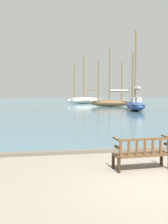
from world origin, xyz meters
name	(u,v)px	position (x,y,z in m)	size (l,w,h in m)	color
ground_plane	(162,188)	(0.00, 0.00, 0.00)	(160.00, 160.00, 0.00)	gray
harbor_water	(48,103)	(0.00, 44.00, 0.04)	(100.00, 80.00, 0.08)	slate
quay_edge_kerb	(114,150)	(0.00, 3.85, 0.06)	(40.00, 0.30, 0.12)	#675F54
park_bench	(142,153)	(0.12, 1.53, 0.47)	(1.63, 0.61, 0.92)	#322113
sailboat_nearest_starboard	(110,102)	(7.71, 30.94, 0.75)	(6.58, 2.74, 7.75)	brown
sailboat_far_starboard	(135,104)	(8.20, 22.96, 0.79)	(2.64, 6.70, 8.66)	navy
sailboat_nearest_port	(84,100)	(6.02, 41.08, 0.72)	(6.57, 3.60, 8.04)	silver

